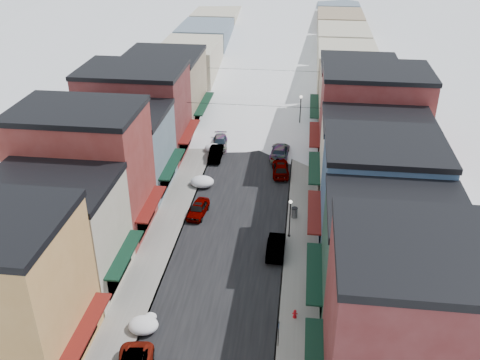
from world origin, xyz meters
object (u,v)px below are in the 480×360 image
(car_silver_sedan, at_px, (198,209))
(trash_can, at_px, (294,212))
(car_dark_hatch, at_px, (216,153))
(fire_hydrant, at_px, (295,314))
(streetlamp_near, at_px, (290,214))
(car_green_sedan, at_px, (276,246))

(car_silver_sedan, distance_m, trash_can, 9.74)
(car_dark_hatch, xyz_separation_m, fire_hydrant, (10.60, -27.18, -0.23))
(car_dark_hatch, relative_size, trash_can, 3.96)
(car_dark_hatch, xyz_separation_m, streetlamp_near, (9.70, -16.13, 1.93))
(trash_can, height_order, streetlamp_near, streetlamp_near)
(trash_can, bearing_deg, car_dark_hatch, 128.47)
(car_green_sedan, distance_m, fire_hydrant, 8.66)
(fire_hydrant, bearing_deg, streetlamp_near, 94.67)
(car_green_sedan, height_order, trash_can, car_green_sedan)
(car_silver_sedan, distance_m, car_green_sedan, 9.97)
(streetlamp_near, bearing_deg, fire_hydrant, -85.33)
(car_dark_hatch, bearing_deg, streetlamp_near, -60.17)
(car_dark_hatch, relative_size, fire_hydrant, 5.98)
(car_silver_sedan, distance_m, streetlamp_near, 10.00)
(car_green_sedan, xyz_separation_m, fire_hydrant, (2.00, -8.42, -0.25))
(car_dark_hatch, distance_m, car_green_sedan, 20.64)
(car_dark_hatch, bearing_deg, fire_hydrant, -69.88)
(car_green_sedan, relative_size, streetlamp_near, 1.12)
(trash_can, distance_m, streetlamp_near, 3.96)
(car_dark_hatch, distance_m, fire_hydrant, 29.18)
(car_silver_sedan, bearing_deg, car_green_sedan, -27.84)
(car_green_sedan, xyz_separation_m, streetlamp_near, (1.10, 2.63, 1.91))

